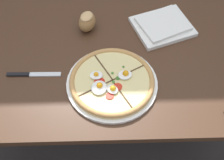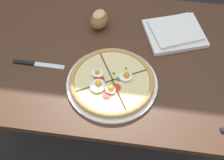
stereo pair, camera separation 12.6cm
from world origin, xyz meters
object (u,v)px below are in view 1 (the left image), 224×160
at_px(bread_piece_near, 87,21).
at_px(knife_spare, 33,74).
at_px(dining_table, 104,69).
at_px(napkin_folded, 163,26).
at_px(pizza, 112,82).

relative_size(bread_piece_near, knife_spare, 0.53).
relative_size(dining_table, napkin_folded, 4.48).
bearing_deg(dining_table, pizza, -78.34).
bearing_deg(bread_piece_near, pizza, -72.05).
height_order(dining_table, bread_piece_near, bread_piece_near).
relative_size(dining_table, knife_spare, 6.20).
xyz_separation_m(dining_table, knife_spare, (-0.30, -0.10, 0.11)).
bearing_deg(pizza, napkin_folded, 52.40).
distance_m(dining_table, knife_spare, 0.33).
xyz_separation_m(pizza, napkin_folded, (0.25, 0.32, -0.00)).
bearing_deg(dining_table, napkin_folded, 29.76).
distance_m(napkin_folded, bread_piece_near, 0.36).
bearing_deg(bread_piece_near, napkin_folded, -0.83).
distance_m(dining_table, bread_piece_near, 0.23).
bearing_deg(knife_spare, napkin_folded, 25.52).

